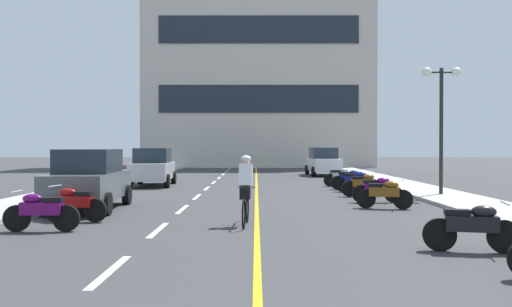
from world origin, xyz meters
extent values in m
plane|color=#38383A|center=(0.00, 21.00, 0.00)|extent=(140.00, 140.00, 0.00)
cube|color=#A8A8A3|center=(-7.20, 24.00, 0.06)|extent=(2.40, 72.00, 0.12)
cube|color=#A8A8A3|center=(7.20, 24.00, 0.06)|extent=(2.40, 72.00, 0.12)
cube|color=silver|center=(-2.00, 6.00, 0.00)|extent=(0.14, 2.20, 0.01)
cube|color=silver|center=(-2.00, 10.00, 0.00)|extent=(0.14, 2.20, 0.01)
cube|color=silver|center=(-2.00, 14.00, 0.00)|extent=(0.14, 2.20, 0.01)
cube|color=silver|center=(-2.00, 18.00, 0.00)|extent=(0.14, 2.20, 0.01)
cube|color=silver|center=(-2.00, 22.00, 0.00)|extent=(0.14, 2.20, 0.01)
cube|color=silver|center=(-2.00, 26.00, 0.00)|extent=(0.14, 2.20, 0.01)
cube|color=silver|center=(-2.00, 30.00, 0.00)|extent=(0.14, 2.20, 0.01)
cube|color=silver|center=(-2.00, 34.00, 0.00)|extent=(0.14, 2.20, 0.01)
cube|color=silver|center=(-2.00, 38.00, 0.00)|extent=(0.14, 2.20, 0.01)
cube|color=silver|center=(-2.00, 42.00, 0.00)|extent=(0.14, 2.20, 0.01)
cube|color=silver|center=(-2.00, 46.00, 0.00)|extent=(0.14, 2.20, 0.01)
cube|color=gold|center=(0.25, 24.00, 0.00)|extent=(0.12, 66.00, 0.01)
cube|color=beige|center=(0.46, 49.11, 10.16)|extent=(20.97, 8.22, 20.33)
cube|color=#1E232D|center=(0.46, 44.95, 6.10)|extent=(17.62, 0.10, 2.44)
cube|color=#1E232D|center=(0.46, 44.95, 12.20)|extent=(17.62, 0.10, 2.44)
cylinder|color=black|center=(7.16, 17.84, 2.48)|extent=(0.14, 0.14, 4.71)
cylinder|color=black|center=(7.16, 17.84, 4.68)|extent=(1.10, 0.08, 0.08)
sphere|color=white|center=(6.61, 17.84, 4.68)|extent=(0.36, 0.36, 0.36)
sphere|color=white|center=(7.71, 17.84, 4.68)|extent=(0.36, 0.36, 0.36)
cylinder|color=black|center=(-5.70, 15.28, 0.32)|extent=(0.25, 0.65, 0.64)
cylinder|color=black|center=(-4.01, 15.35, 0.32)|extent=(0.25, 0.65, 0.64)
cylinder|color=black|center=(-5.59, 12.49, 0.32)|extent=(0.25, 0.65, 0.64)
cylinder|color=black|center=(-3.89, 12.55, 0.32)|extent=(0.25, 0.65, 0.64)
cube|color=#4C5156|center=(-4.80, 13.92, 0.72)|extent=(1.87, 4.27, 0.80)
cube|color=#1E2833|center=(-4.80, 13.92, 1.47)|extent=(1.65, 2.26, 0.70)
cylinder|color=black|center=(-5.67, 24.99, 0.32)|extent=(0.25, 0.65, 0.64)
cylinder|color=black|center=(-3.97, 25.07, 0.32)|extent=(0.25, 0.65, 0.64)
cylinder|color=black|center=(-5.54, 22.20, 0.32)|extent=(0.25, 0.65, 0.64)
cylinder|color=black|center=(-3.84, 22.27, 0.32)|extent=(0.25, 0.65, 0.64)
cube|color=#B7B7BC|center=(-4.76, 23.63, 0.72)|extent=(1.89, 4.27, 0.80)
cube|color=#1E2833|center=(-4.76, 23.63, 1.47)|extent=(1.66, 2.27, 0.70)
cylinder|color=black|center=(3.69, 34.00, 0.32)|extent=(0.25, 0.65, 0.64)
cylinder|color=black|center=(5.39, 34.09, 0.32)|extent=(0.25, 0.65, 0.64)
cylinder|color=black|center=(3.84, 31.21, 0.32)|extent=(0.25, 0.65, 0.64)
cylinder|color=black|center=(5.53, 31.30, 0.32)|extent=(0.25, 0.65, 0.64)
cube|color=silver|center=(4.61, 32.65, 0.72)|extent=(1.92, 4.28, 0.80)
cube|color=#1E2833|center=(4.61, 32.65, 1.47)|extent=(1.67, 2.28, 0.70)
cylinder|color=black|center=(4.64, 7.32, 0.30)|extent=(0.61, 0.23, 0.60)
cylinder|color=black|center=(3.57, 7.56, 0.30)|extent=(0.61, 0.23, 0.60)
cube|color=black|center=(4.11, 7.44, 0.52)|extent=(0.94, 0.47, 0.28)
ellipsoid|color=black|center=(4.30, 7.40, 0.74)|extent=(0.48, 0.33, 0.22)
cube|color=black|center=(3.86, 7.49, 0.72)|extent=(0.48, 0.33, 0.10)
cylinder|color=silver|center=(4.64, 7.32, 0.90)|extent=(0.16, 0.59, 0.03)
cylinder|color=black|center=(-5.11, 9.76, 0.30)|extent=(0.60, 0.11, 0.60)
cylinder|color=black|center=(-4.01, 9.77, 0.30)|extent=(0.60, 0.11, 0.60)
cube|color=#590C59|center=(-4.56, 9.77, 0.52)|extent=(0.90, 0.29, 0.28)
ellipsoid|color=#590C59|center=(-4.76, 9.76, 0.74)|extent=(0.44, 0.25, 0.22)
cube|color=black|center=(-4.31, 9.77, 0.72)|extent=(0.44, 0.25, 0.10)
cylinder|color=silver|center=(-5.11, 9.76, 0.90)|extent=(0.04, 0.60, 0.03)
cylinder|color=black|center=(-4.88, 11.42, 0.30)|extent=(0.61, 0.20, 0.60)
cylinder|color=black|center=(-3.80, 11.23, 0.30)|extent=(0.61, 0.20, 0.60)
cube|color=maroon|center=(-4.34, 11.33, 0.52)|extent=(0.93, 0.43, 0.28)
ellipsoid|color=maroon|center=(-4.54, 11.36, 0.74)|extent=(0.48, 0.31, 0.22)
cube|color=black|center=(-4.09, 11.28, 0.72)|extent=(0.48, 0.31, 0.10)
cylinder|color=silver|center=(-4.88, 11.42, 0.90)|extent=(0.13, 0.60, 0.03)
cylinder|color=black|center=(4.67, 13.96, 0.30)|extent=(0.60, 0.27, 0.60)
cylinder|color=black|center=(3.61, 14.27, 0.30)|extent=(0.60, 0.27, 0.60)
cube|color=brown|center=(4.14, 14.12, 0.52)|extent=(0.94, 0.53, 0.28)
ellipsoid|color=brown|center=(4.33, 14.06, 0.74)|extent=(0.49, 0.36, 0.22)
cube|color=black|center=(3.90, 14.19, 0.72)|extent=(0.49, 0.36, 0.10)
cylinder|color=silver|center=(4.67, 13.96, 0.90)|extent=(0.20, 0.58, 0.03)
cylinder|color=black|center=(4.88, 15.93, 0.30)|extent=(0.60, 0.12, 0.60)
cylinder|color=black|center=(3.78, 15.90, 0.30)|extent=(0.60, 0.12, 0.60)
cube|color=#590C59|center=(4.33, 15.92, 0.52)|extent=(0.91, 0.31, 0.28)
ellipsoid|color=#590C59|center=(4.53, 15.92, 0.74)|extent=(0.45, 0.25, 0.22)
cube|color=black|center=(4.08, 15.91, 0.72)|extent=(0.45, 0.25, 0.10)
cylinder|color=silver|center=(4.88, 15.93, 0.90)|extent=(0.05, 0.60, 0.03)
cylinder|color=black|center=(4.86, 18.17, 0.30)|extent=(0.61, 0.16, 0.60)
cylinder|color=black|center=(3.76, 18.06, 0.30)|extent=(0.61, 0.16, 0.60)
cube|color=brown|center=(4.31, 18.12, 0.52)|extent=(0.92, 0.37, 0.28)
ellipsoid|color=brown|center=(4.51, 18.14, 0.74)|extent=(0.46, 0.28, 0.22)
cube|color=black|center=(4.06, 18.09, 0.72)|extent=(0.46, 0.28, 0.10)
cylinder|color=silver|center=(4.86, 18.17, 0.90)|extent=(0.09, 0.60, 0.03)
cylinder|color=black|center=(4.92, 19.92, 0.30)|extent=(0.61, 0.24, 0.60)
cylinder|color=black|center=(3.86, 20.19, 0.30)|extent=(0.61, 0.24, 0.60)
cube|color=navy|center=(4.39, 20.05, 0.52)|extent=(0.94, 0.49, 0.28)
ellipsoid|color=navy|center=(4.58, 20.01, 0.74)|extent=(0.49, 0.34, 0.22)
cube|color=black|center=(4.15, 20.12, 0.72)|extent=(0.49, 0.34, 0.10)
cylinder|color=silver|center=(4.92, 19.92, 0.90)|extent=(0.18, 0.59, 0.03)
cylinder|color=black|center=(4.92, 21.51, 0.30)|extent=(0.61, 0.15, 0.60)
cylinder|color=black|center=(3.82, 21.42, 0.30)|extent=(0.61, 0.15, 0.60)
cube|color=navy|center=(4.37, 21.47, 0.52)|extent=(0.92, 0.35, 0.28)
ellipsoid|color=navy|center=(4.57, 21.48, 0.74)|extent=(0.46, 0.27, 0.22)
cube|color=black|center=(4.12, 21.45, 0.72)|extent=(0.46, 0.27, 0.10)
cylinder|color=silver|center=(4.92, 21.51, 0.90)|extent=(0.08, 0.60, 0.03)
cylinder|color=black|center=(4.80, 23.55, 0.30)|extent=(0.60, 0.26, 0.60)
cylinder|color=black|center=(3.74, 23.24, 0.30)|extent=(0.60, 0.26, 0.60)
cube|color=#B2B2B7|center=(4.27, 23.39, 0.52)|extent=(0.94, 0.52, 0.28)
ellipsoid|color=#B2B2B7|center=(4.46, 23.45, 0.74)|extent=(0.49, 0.35, 0.22)
cube|color=black|center=(4.03, 23.32, 0.72)|extent=(0.49, 0.35, 0.10)
cylinder|color=silver|center=(4.80, 23.55, 0.90)|extent=(0.20, 0.58, 0.03)
torus|color=black|center=(0.01, 11.25, 0.34)|extent=(0.08, 0.72, 0.72)
torus|color=black|center=(-0.05, 10.20, 0.34)|extent=(0.08, 0.72, 0.72)
cylinder|color=black|center=(-0.02, 10.70, 0.64)|extent=(0.10, 0.95, 0.04)
cube|color=black|center=(-0.03, 10.55, 0.86)|extent=(0.11, 0.21, 0.06)
cylinder|color=black|center=(0.00, 11.15, 0.89)|extent=(0.42, 0.05, 0.03)
cube|color=black|center=(-0.03, 10.60, 0.79)|extent=(0.26, 0.37, 0.28)
cube|color=white|center=(-0.02, 10.75, 1.19)|extent=(0.35, 0.47, 0.61)
sphere|color=tan|center=(-0.01, 10.88, 1.54)|extent=(0.20, 0.20, 0.20)
ellipsoid|color=white|center=(-0.01, 10.88, 1.61)|extent=(0.24, 0.26, 0.16)
camera|label=1|loc=(0.23, -2.12, 1.91)|focal=37.48mm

